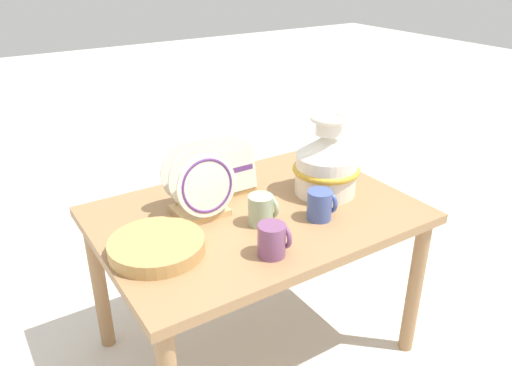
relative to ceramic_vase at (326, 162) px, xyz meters
name	(u,v)px	position (x,y,z in m)	size (l,w,h in m)	color
ground_plane	(256,344)	(-0.30, 0.02, -0.75)	(14.00, 14.00, 0.00)	beige
display_table	(256,230)	(-0.30, 0.02, -0.21)	(1.11, 0.78, 0.63)	#9E754C
ceramic_vase	(326,162)	(0.00, 0.00, 0.00)	(0.25, 0.25, 0.31)	white
dish_rack_round_plates	(200,190)	(-0.48, 0.10, -0.03)	(0.22, 0.18, 0.24)	tan
dish_rack_square_plates	(228,173)	(-0.30, 0.22, -0.06)	(0.17, 0.17, 0.19)	tan
wicker_charger_stack	(157,246)	(-0.71, -0.05, -0.10)	(0.30, 0.30, 0.04)	tan
mug_cobalt_glaze	(321,205)	(-0.14, -0.15, -0.07)	(0.09, 0.09, 0.10)	#42569E
mug_plum_glaze	(273,240)	(-0.41, -0.25, -0.07)	(0.09, 0.09, 0.10)	#7A4770
mug_sage_glaze	(262,209)	(-0.33, -0.07, -0.07)	(0.09, 0.09, 0.10)	#9EB28E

